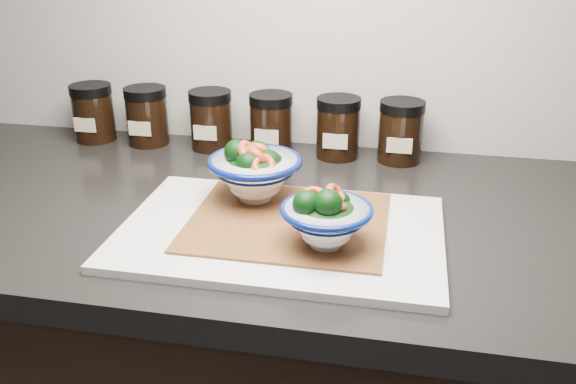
% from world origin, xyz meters
% --- Properties ---
extents(countertop, '(3.50, 0.60, 0.04)m').
position_xyz_m(countertop, '(0.00, 1.45, 0.88)').
color(countertop, black).
rests_on(countertop, cabinet).
extents(cutting_board, '(0.45, 0.30, 0.01)m').
position_xyz_m(cutting_board, '(0.15, 1.36, 0.91)').
color(cutting_board, silver).
rests_on(cutting_board, countertop).
extents(bamboo_mat, '(0.28, 0.24, 0.00)m').
position_xyz_m(bamboo_mat, '(0.15, 1.38, 0.91)').
color(bamboo_mat, brown).
rests_on(bamboo_mat, cutting_board).
extents(bowl_left, '(0.14, 0.14, 0.10)m').
position_xyz_m(bowl_left, '(0.09, 1.44, 0.96)').
color(bowl_left, white).
rests_on(bowl_left, bamboo_mat).
extents(bowl_right, '(0.12, 0.12, 0.09)m').
position_xyz_m(bowl_right, '(0.22, 1.32, 0.95)').
color(bowl_right, white).
rests_on(bowl_right, bamboo_mat).
extents(spice_jar_a, '(0.08, 0.08, 0.11)m').
position_xyz_m(spice_jar_a, '(-0.30, 1.69, 0.96)').
color(spice_jar_a, black).
rests_on(spice_jar_a, countertop).
extents(spice_jar_b, '(0.08, 0.08, 0.11)m').
position_xyz_m(spice_jar_b, '(-0.19, 1.69, 0.96)').
color(spice_jar_b, black).
rests_on(spice_jar_b, countertop).
extents(spice_jar_c, '(0.08, 0.08, 0.11)m').
position_xyz_m(spice_jar_c, '(-0.06, 1.69, 0.96)').
color(spice_jar_c, black).
rests_on(spice_jar_c, countertop).
extents(spice_jar_d, '(0.08, 0.08, 0.11)m').
position_xyz_m(spice_jar_d, '(0.06, 1.69, 0.96)').
color(spice_jar_d, black).
rests_on(spice_jar_d, countertop).
extents(spice_jar_e, '(0.08, 0.08, 0.11)m').
position_xyz_m(spice_jar_e, '(0.19, 1.69, 0.96)').
color(spice_jar_e, black).
rests_on(spice_jar_e, countertop).
extents(spice_jar_f, '(0.08, 0.08, 0.11)m').
position_xyz_m(spice_jar_f, '(0.30, 1.69, 0.96)').
color(spice_jar_f, black).
rests_on(spice_jar_f, countertop).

